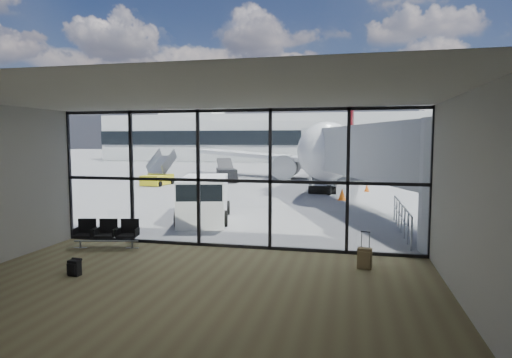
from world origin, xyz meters
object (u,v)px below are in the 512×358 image
at_px(backpack, 74,268).
at_px(mobile_stairs, 158,178).
at_px(belt_loader, 226,174).
at_px(suitcase, 365,258).
at_px(airliner, 344,148).
at_px(service_van, 204,199).
at_px(seating_row, 107,232).

xyz_separation_m(backpack, mobile_stairs, (-7.96, 21.70, 0.33)).
xyz_separation_m(belt_loader, mobile_stairs, (-4.54, -3.77, -0.11)).
height_order(backpack, suitcase, suitcase).
height_order(backpack, belt_loader, belt_loader).
xyz_separation_m(suitcase, airliner, (-1.05, 29.55, 2.49)).
xyz_separation_m(service_van, belt_loader, (-4.13, 17.46, -0.32)).
height_order(airliner, service_van, airliner).
xyz_separation_m(seating_row, belt_loader, (-2.60, 22.59, 0.14)).
bearing_deg(airliner, backpack, -98.41).
relative_size(backpack, airliner, 0.01).
bearing_deg(suitcase, backpack, -154.06).
xyz_separation_m(backpack, suitcase, (7.33, 2.22, 0.09)).
height_order(belt_loader, mobile_stairs, mobile_stairs).
relative_size(suitcase, belt_loader, 0.23).
bearing_deg(service_van, airliner, 62.61).
relative_size(service_van, belt_loader, 1.06).
relative_size(belt_loader, mobile_stairs, 1.33).
bearing_deg(mobile_stairs, backpack, -65.58).
xyz_separation_m(suitcase, belt_loader, (-10.75, 23.25, 0.34)).
bearing_deg(service_van, belt_loader, 89.11).
bearing_deg(mobile_stairs, belt_loader, 43.93).
bearing_deg(seating_row, mobile_stairs, 99.56).
bearing_deg(seating_row, belt_loader, 85.34).
bearing_deg(airliner, suitcase, -85.19).
bearing_deg(suitcase, service_van, 147.87).
relative_size(suitcase, service_van, 0.22).
bearing_deg(belt_loader, backpack, -104.30).
relative_size(service_van, mobile_stairs, 1.41).
xyz_separation_m(suitcase, mobile_stairs, (-15.29, 19.48, 0.24)).
xyz_separation_m(airliner, belt_loader, (-9.69, -6.30, -2.14)).
xyz_separation_m(airliner, mobile_stairs, (-14.24, -10.07, -2.25)).
bearing_deg(belt_loader, mobile_stairs, -162.28).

